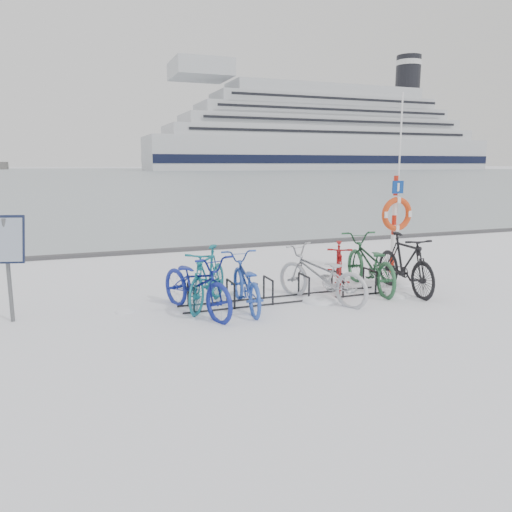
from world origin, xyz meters
TOP-DOWN VIEW (x-y plane):
  - ground at (0.00, 0.00)m, footprint 900.00×900.00m
  - ice_sheet at (0.00, 155.00)m, footprint 400.00×298.00m
  - quay_edge at (0.00, 5.90)m, footprint 400.00×0.25m
  - bike_rack at (0.00, 0.00)m, footprint 4.00×0.48m
  - info_board at (-4.64, 0.35)m, footprint 0.61×0.36m
  - lifebuoy_station at (3.30, 1.28)m, footprint 0.78×0.22m
  - cruise_ferry at (100.40, 187.40)m, footprint 152.33×28.70m
  - bike_0 at (-1.74, -0.19)m, footprint 1.33×2.18m
  - bike_1 at (-1.46, 0.14)m, footprint 1.46×1.80m
  - bike_2 at (-0.87, -0.18)m, footprint 0.83×1.93m
  - bike_3 at (0.57, -0.27)m, footprint 1.49×2.11m
  - bike_4 at (1.26, 0.28)m, footprint 1.21×1.69m
  - bike_5 at (1.92, 0.20)m, footprint 1.04×2.24m
  - bike_6 at (2.46, -0.21)m, footprint 0.71×2.01m
  - snow_drifts at (0.86, -0.01)m, footprint 6.04×1.65m

SIDE VIEW (x-z plane):
  - ground at x=0.00m, z-range 0.00..0.00m
  - snow_drifts at x=0.86m, z-range -0.12..0.12m
  - ice_sheet at x=0.00m, z-range 0.00..0.02m
  - quay_edge at x=0.00m, z-range 0.00..0.10m
  - bike_rack at x=0.00m, z-range -0.05..0.41m
  - bike_2 at x=-0.87m, z-range 0.00..0.98m
  - bike_4 at x=1.26m, z-range 0.00..1.00m
  - bike_3 at x=0.57m, z-range 0.00..1.05m
  - bike_0 at x=-1.74m, z-range 0.00..1.08m
  - bike_1 at x=-1.46m, z-range 0.00..1.10m
  - bike_5 at x=1.92m, z-range 0.00..1.13m
  - bike_6 at x=2.46m, z-range 0.00..1.19m
  - info_board at x=-4.64m, z-range 0.38..2.09m
  - lifebuoy_station at x=3.30m, z-range -0.67..3.39m
  - cruise_ferry at x=100.40m, z-range -11.39..38.66m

